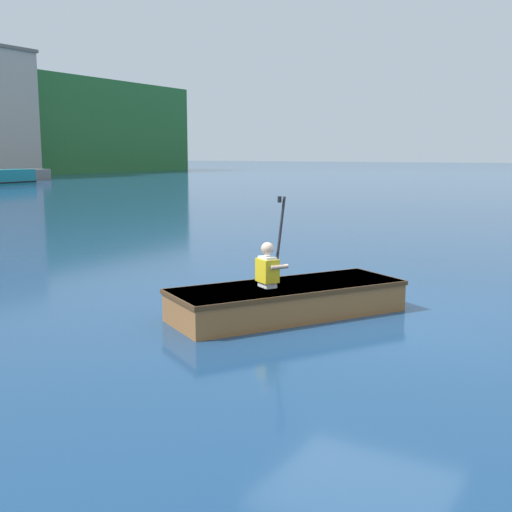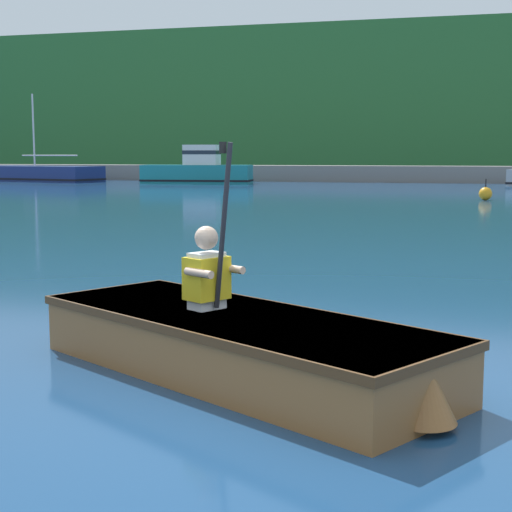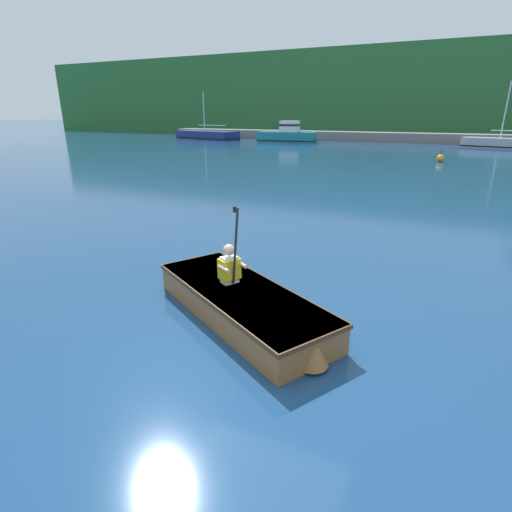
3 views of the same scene
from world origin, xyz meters
name	(u,v)px [view 1 (image 1 of 3)]	position (x,y,z in m)	size (l,w,h in m)	color
ground_plane	(363,316)	(0.00, 0.00, 0.00)	(300.00, 300.00, 0.00)	navy
rowboat_foreground	(291,298)	(-0.45, 0.87, 0.24)	(3.34, 2.59, 0.43)	#935B2D
person_paddler	(268,267)	(-0.76, 1.04, 0.70)	(0.44, 0.44, 1.19)	silver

